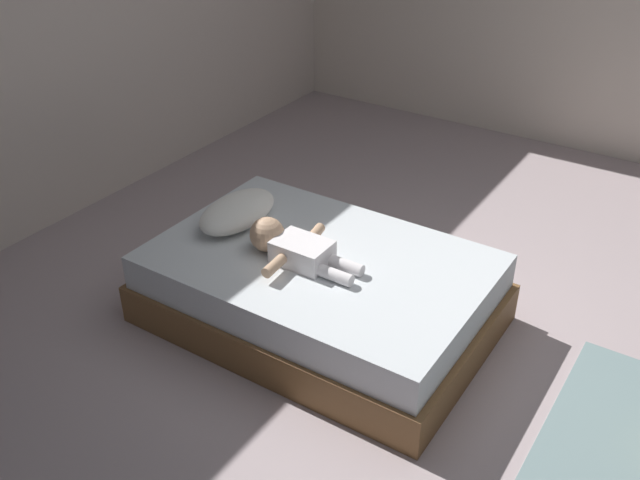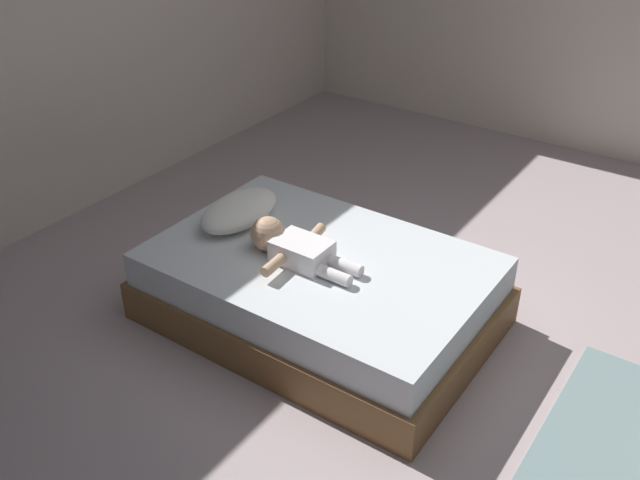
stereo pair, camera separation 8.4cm
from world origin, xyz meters
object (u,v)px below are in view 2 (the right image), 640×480
at_px(baby, 291,246).
at_px(toothbrush, 308,238).
at_px(pillow, 239,210).
at_px(bed, 320,289).

relative_size(baby, toothbrush, 3.83).
xyz_separation_m(baby, toothbrush, (0.20, 0.03, -0.06)).
bearing_deg(toothbrush, pillow, 99.12).
distance_m(pillow, toothbrush, 0.44).
distance_m(bed, pillow, 0.65).
height_order(bed, toothbrush, toothbrush).
relative_size(bed, toothbrush, 10.72).
distance_m(bed, toothbrush, 0.29).
xyz_separation_m(pillow, baby, (-0.13, -0.46, -0.01)).
bearing_deg(bed, pillow, 86.41).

